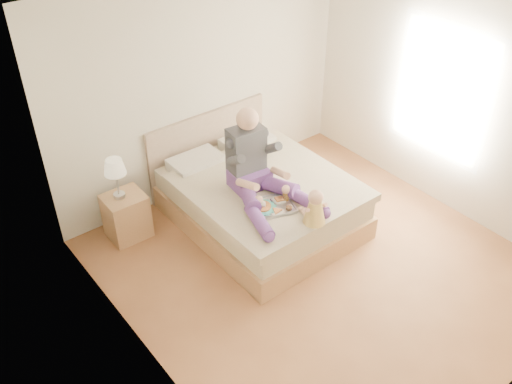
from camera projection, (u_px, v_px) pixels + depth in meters
room at (335, 144)px, 5.32m from camera, size 4.02×4.22×2.71m
bed at (257, 196)px, 6.66m from camera, size 1.70×2.18×1.00m
nightstand at (127, 216)px, 6.43m from camera, size 0.45×0.40×0.54m
lamp at (115, 169)px, 6.06m from camera, size 0.24×0.24×0.48m
adult at (257, 170)px, 6.07m from camera, size 0.82×1.20×0.97m
tray at (271, 205)px, 5.99m from camera, size 0.56×0.49×0.13m
baby at (314, 209)px, 5.73m from camera, size 0.25×0.35×0.38m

